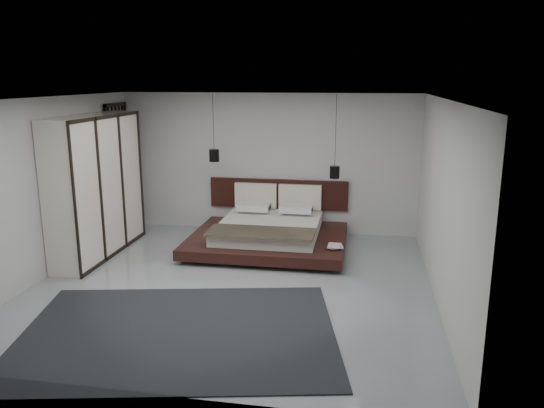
% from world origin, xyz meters
% --- Properties ---
extents(floor, '(6.00, 6.00, 0.00)m').
position_xyz_m(floor, '(0.00, 0.00, 0.00)').
color(floor, gray).
rests_on(floor, ground).
extents(ceiling, '(6.00, 6.00, 0.00)m').
position_xyz_m(ceiling, '(0.00, 0.00, 2.80)').
color(ceiling, white).
rests_on(ceiling, wall_back).
extents(wall_back, '(6.00, 0.00, 6.00)m').
position_xyz_m(wall_back, '(0.00, 3.00, 1.40)').
color(wall_back, beige).
rests_on(wall_back, floor).
extents(wall_front, '(6.00, 0.00, 6.00)m').
position_xyz_m(wall_front, '(0.00, -3.00, 1.40)').
color(wall_front, beige).
rests_on(wall_front, floor).
extents(wall_left, '(0.00, 6.00, 6.00)m').
position_xyz_m(wall_left, '(-3.00, 0.00, 1.40)').
color(wall_left, beige).
rests_on(wall_left, floor).
extents(wall_right, '(0.00, 6.00, 6.00)m').
position_xyz_m(wall_right, '(3.00, 0.00, 1.40)').
color(wall_right, beige).
rests_on(wall_right, floor).
extents(lattice_screen, '(0.05, 0.90, 2.60)m').
position_xyz_m(lattice_screen, '(-2.95, 2.45, 1.30)').
color(lattice_screen, black).
rests_on(lattice_screen, floor).
extents(bed, '(2.82, 2.41, 1.08)m').
position_xyz_m(bed, '(0.23, 1.91, 0.29)').
color(bed, black).
rests_on(bed, floor).
extents(book_lower, '(0.28, 0.34, 0.03)m').
position_xyz_m(book_lower, '(1.39, 1.25, 0.28)').
color(book_lower, '#99724C').
rests_on(book_lower, bed).
extents(book_upper, '(0.23, 0.31, 0.02)m').
position_xyz_m(book_upper, '(1.36, 1.22, 0.30)').
color(book_upper, '#99724C').
rests_on(book_upper, book_lower).
extents(pendant_left, '(0.19, 0.19, 1.29)m').
position_xyz_m(pendant_left, '(-0.93, 2.35, 1.63)').
color(pendant_left, black).
rests_on(pendant_left, ceiling).
extents(pendant_right, '(0.18, 0.18, 1.54)m').
position_xyz_m(pendant_right, '(1.39, 2.35, 1.38)').
color(pendant_right, black).
rests_on(pendant_right, ceiling).
extents(wardrobe, '(0.59, 2.52, 2.47)m').
position_xyz_m(wardrobe, '(-2.70, 1.01, 1.24)').
color(wardrobe, silver).
rests_on(wardrobe, floor).
extents(rug, '(4.34, 3.47, 0.02)m').
position_xyz_m(rug, '(-0.28, -1.70, 0.01)').
color(rug, black).
rests_on(rug, floor).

